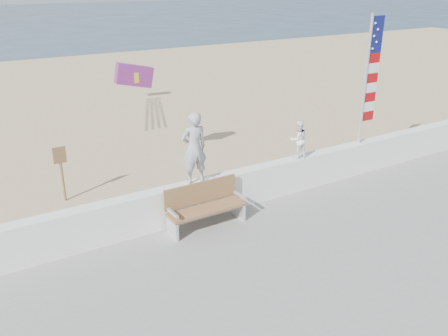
{
  "coord_description": "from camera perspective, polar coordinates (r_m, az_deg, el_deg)",
  "views": [
    {
      "loc": [
        -5.07,
        -6.8,
        5.41
      ],
      "look_at": [
        0.2,
        1.8,
        1.35
      ],
      "focal_mm": 38.0,
      "sensor_mm": 36.0,
      "label": 1
    }
  ],
  "objects": [
    {
      "name": "child",
      "position": [
        12.25,
        8.91,
        3.42
      ],
      "size": [
        0.53,
        0.44,
        0.99
      ],
      "primitive_type": "imported",
      "rotation": [
        0.0,
        0.0,
        3.01
      ],
      "color": "white",
      "rests_on": "seawall"
    },
    {
      "name": "sign",
      "position": [
        12.56,
        -18.98,
        -0.15
      ],
      "size": [
        0.32,
        0.07,
        1.46
      ],
      "color": "olive",
      "rests_on": "sand"
    },
    {
      "name": "bench",
      "position": [
        10.64,
        -2.37,
        -4.45
      ],
      "size": [
        1.8,
        0.57,
        1.0
      ],
      "color": "#936540",
      "rests_on": "boardwalk"
    },
    {
      "name": "flag",
      "position": [
        13.51,
        17.08,
        10.68
      ],
      "size": [
        0.5,
        0.08,
        3.5
      ],
      "color": "white",
      "rests_on": "seawall"
    },
    {
      "name": "adult",
      "position": [
        10.54,
        -3.62,
        2.43
      ],
      "size": [
        0.62,
        0.43,
        1.64
      ],
      "primitive_type": "imported",
      "rotation": [
        0.0,
        0.0,
        3.08
      ],
      "color": "#9C9DA1",
      "rests_on": "seawall"
    },
    {
      "name": "seawall",
      "position": [
        11.23,
        -1.41,
        -3.28
      ],
      "size": [
        30.0,
        0.35,
        0.9
      ],
      "primitive_type": "cube",
      "color": "white",
      "rests_on": "boardwalk"
    },
    {
      "name": "parafoil_kite",
      "position": [
        13.62,
        -10.67,
        10.87
      ],
      "size": [
        1.12,
        0.35,
        0.76
      ],
      "color": "red",
      "rests_on": "ground"
    },
    {
      "name": "ground",
      "position": [
        10.06,
        4.47,
        -10.68
      ],
      "size": [
        220.0,
        220.0,
        0.0
      ],
      "primitive_type": "plane",
      "color": "#293D52",
      "rests_on": "ground"
    },
    {
      "name": "sand",
      "position": [
        17.44,
        -13.06,
        3.42
      ],
      "size": [
        90.0,
        40.0,
        0.08
      ],
      "primitive_type": "cube",
      "color": "tan",
      "rests_on": "ground"
    }
  ]
}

